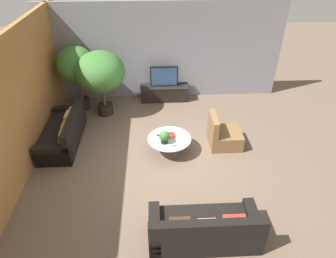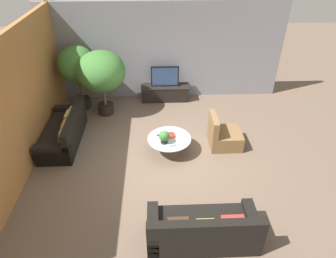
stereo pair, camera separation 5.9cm
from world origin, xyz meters
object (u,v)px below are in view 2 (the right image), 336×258
at_px(couch_by_wall, 65,132).
at_px(potted_plant_tabletop, 164,137).
at_px(television, 165,76).
at_px(coffee_table, 169,142).
at_px(media_console, 165,92).
at_px(potted_palm_tall, 77,66).
at_px(couch_near_entry, 203,230).
at_px(potted_palm_corner, 101,73).
at_px(armchair_wicker, 223,136).

distance_m(couch_by_wall, potted_plant_tabletop, 2.69).
distance_m(television, coffee_table, 2.79).
relative_size(media_console, potted_palm_tall, 0.78).
xyz_separation_m(coffee_table, potted_plant_tabletop, (-0.13, -0.17, 0.30)).
bearing_deg(television, couch_near_entry, -84.74).
xyz_separation_m(couch_near_entry, potted_palm_tall, (-3.03, 4.94, 1.08)).
relative_size(couch_by_wall, potted_plant_tabletop, 6.19).
xyz_separation_m(television, potted_palm_tall, (-2.54, -0.40, 0.54)).
height_order(couch_near_entry, potted_palm_corner, potted_palm_corner).
bearing_deg(potted_palm_corner, armchair_wicker, -28.29).
distance_m(media_console, potted_palm_corner, 2.24).
bearing_deg(potted_palm_tall, couch_near_entry, -58.46).
bearing_deg(potted_plant_tabletop, potted_palm_tall, 134.01).
bearing_deg(media_console, armchair_wicker, -60.69).
relative_size(coffee_table, couch_by_wall, 0.53).
height_order(coffee_table, couch_by_wall, couch_by_wall).
height_order(television, couch_by_wall, television).
height_order(coffee_table, potted_palm_tall, potted_palm_tall).
relative_size(coffee_table, potted_plant_tabletop, 3.28).
bearing_deg(couch_near_entry, potted_palm_tall, -58.46).
relative_size(potted_palm_tall, potted_plant_tabletop, 5.95).
bearing_deg(couch_near_entry, couch_by_wall, -44.81).
height_order(armchair_wicker, potted_plant_tabletop, armchair_wicker).
xyz_separation_m(armchair_wicker, potted_palm_tall, (-3.95, 2.11, 1.09)).
xyz_separation_m(couch_by_wall, armchair_wicker, (4.10, -0.32, -0.02)).
distance_m(couch_by_wall, couch_near_entry, 4.48).
distance_m(armchair_wicker, potted_palm_tall, 4.61).
bearing_deg(armchair_wicker, television, 29.32).
bearing_deg(coffee_table, television, 90.34).
bearing_deg(coffee_table, couch_near_entry, -79.65).
relative_size(armchair_wicker, potted_palm_corner, 0.45).
distance_m(couch_near_entry, potted_plant_tabletop, 2.52).
xyz_separation_m(armchair_wicker, potted_plant_tabletop, (-1.53, -0.40, 0.32)).
xyz_separation_m(armchair_wicker, potted_palm_corner, (-3.22, 1.73, 1.05)).
distance_m(television, couch_near_entry, 5.39).
distance_m(potted_palm_tall, potted_plant_tabletop, 3.58).
relative_size(media_console, coffee_table, 1.41).
height_order(coffee_table, potted_palm_corner, potted_palm_corner).
distance_m(media_console, television, 0.56).
xyz_separation_m(media_console, potted_palm_tall, (-2.54, -0.40, 1.10)).
bearing_deg(television, media_console, 90.00).
bearing_deg(coffee_table, potted_palm_tall, 137.55).
height_order(couch_near_entry, potted_plant_tabletop, couch_near_entry).
xyz_separation_m(television, potted_palm_corner, (-1.81, -0.78, 0.50)).
relative_size(media_console, couch_by_wall, 0.75).
distance_m(television, potted_palm_tall, 2.63).
xyz_separation_m(potted_palm_corner, potted_plant_tabletop, (1.70, -2.14, -0.73)).
height_order(media_console, armchair_wicker, armchair_wicker).
xyz_separation_m(television, couch_by_wall, (-2.68, -2.19, -0.53)).
bearing_deg(coffee_table, armchair_wicker, 9.30).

